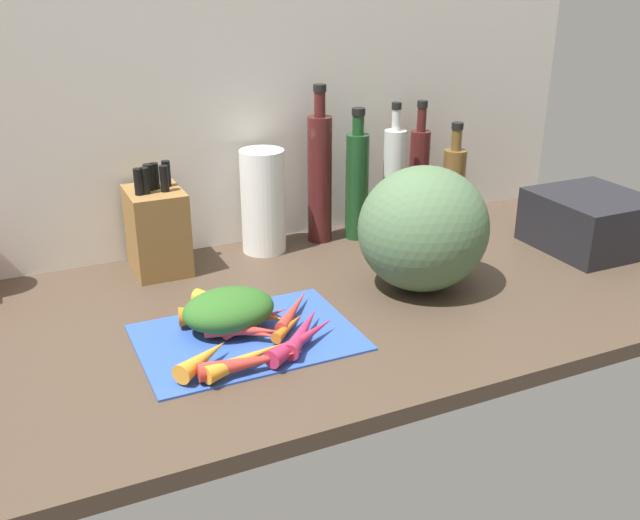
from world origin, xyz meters
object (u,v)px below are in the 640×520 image
carrot_12 (215,314)px  dish_rack (590,221)px  carrot_8 (304,330)px  carrot_10 (294,309)px  bottle_3 (419,174)px  bottle_1 (357,183)px  bottle_4 (453,184)px  knife_block (157,229)px  paper_towel_roll (263,201)px  carrot_9 (289,326)px  cutting_board (247,336)px  carrot_0 (244,330)px  bottle_0 (320,176)px  carrot_5 (232,304)px  carrot_3 (257,320)px  bottle_2 (394,180)px  carrot_6 (247,332)px  carrot_1 (256,315)px  carrot_11 (246,359)px  carrot_2 (303,338)px  winter_squash (423,229)px  carrot_7 (252,362)px

carrot_12 → dish_rack: dish_rack is taller
carrot_8 → carrot_10: carrot_8 is taller
carrot_10 → bottle_3: bottle_3 is taller
bottle_1 → bottle_4: bearing=-2.2°
bottle_1 → knife_block: bearing=-179.8°
paper_towel_roll → dish_rack: paper_towel_roll is taller
carrot_9 → carrot_12: carrot_12 is taller
cutting_board → carrot_0: size_ratio=2.85×
bottle_0 → bottle_3: 28.24cm
carrot_5 → knife_block: bearing=104.5°
bottle_3 → carrot_3: bearing=-146.3°
carrot_8 → bottle_4: (59.82, 41.87, 8.15)cm
carrot_0 → carrot_3: size_ratio=0.91×
bottle_0 → dish_rack: bearing=-29.3°
carrot_9 → bottle_2: bearing=41.7°
cutting_board → dish_rack: (87.94, 8.65, 6.00)cm
carrot_6 → knife_block: bearing=99.3°
carrot_0 → bottle_2: size_ratio=0.42×
carrot_8 → carrot_5: bearing=118.9°
carrot_5 → carrot_8: 17.16cm
carrot_3 → carrot_5: bearing=106.7°
paper_towel_roll → bottle_4: bottle_4 is taller
carrot_0 → bottle_2: (52.31, 38.50, 10.80)cm
carrot_3 → carrot_5: size_ratio=0.88×
cutting_board → bottle_0: size_ratio=1.03×
carrot_1 → bottle_2: bottle_2 is taller
carrot_3 → bottle_4: 74.77cm
carrot_9 → carrot_0: bearing=174.8°
carrot_11 → bottle_4: 86.67cm
carrot_11 → knife_block: 48.57cm
knife_block → carrot_12: bearing=-84.5°
carrot_0 → carrot_11: 9.59cm
carrot_9 → bottle_1: size_ratio=0.32×
carrot_2 → carrot_5: bearing=111.0°
carrot_2 → bottle_2: size_ratio=0.55×
paper_towel_roll → carrot_3: bearing=-112.6°
bottle_3 → carrot_1: bearing=-147.4°
carrot_1 → winter_squash: winter_squash is taller
carrot_12 → bottle_1: bearing=34.3°
carrot_3 → dish_rack: bearing=4.4°
knife_block → bottle_2: size_ratio=0.74×
carrot_3 → paper_towel_roll: (15.29, 36.74, 9.82)cm
carrot_6 → carrot_5: bearing=85.8°
carrot_8 → carrot_11: 13.53cm
bottle_2 → bottle_3: bearing=20.8°
carrot_9 → carrot_12: 14.14cm
carrot_5 → carrot_7: (-3.78, -21.63, -0.06)cm
bottle_0 → carrot_10: bearing=-121.4°
bottle_1 → carrot_5: bearing=-145.8°
cutting_board → bottle_4: bottle_4 is taller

